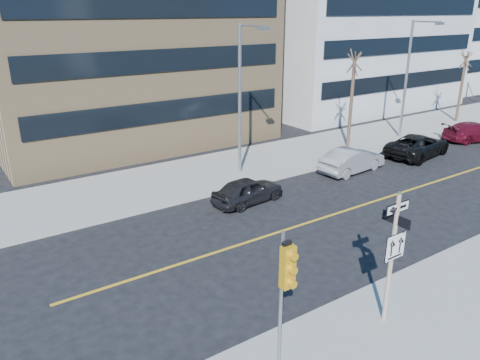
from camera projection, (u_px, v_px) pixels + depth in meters
ground at (324, 285)px, 15.87m from camera, size 120.00×120.00×0.00m
far_sidewalk at (388, 134)px, 34.67m from camera, size 66.00×6.00×0.15m
road_centerline at (434, 182)px, 25.31m from camera, size 40.00×0.14×0.01m
sign_pole at (393, 251)px, 13.08m from camera, size 0.92×0.92×4.06m
traffic_signal at (286, 279)px, 10.65m from camera, size 0.32×0.45×4.00m
parked_car_a at (248, 190)px, 22.41m from camera, size 1.92×3.87×1.27m
parked_car_b at (352, 160)px, 26.67m from camera, size 1.83×4.37×1.41m
parked_car_c at (418, 145)px, 29.56m from camera, size 3.13×5.40×1.41m
parked_car_d at (474, 132)px, 33.00m from camera, size 3.11×4.96×1.34m
streetlight_a at (242, 91)px, 24.70m from camera, size 0.55×2.25×8.00m
streetlight_b at (410, 72)px, 32.09m from camera, size 0.55×2.25×8.00m
street_tree_west at (354, 64)px, 29.61m from camera, size 1.80×1.80×6.35m
street_tree_east at (466, 61)px, 36.91m from camera, size 1.80×1.80×5.75m
building_brick at (106, 6)px, 33.25m from camera, size 18.00×18.00×18.00m
building_grey_mid at (336, 24)px, 44.61m from camera, size 20.00×16.00×15.00m
building_grey_far at (441, 16)px, 57.85m from camera, size 18.00×18.00×16.00m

